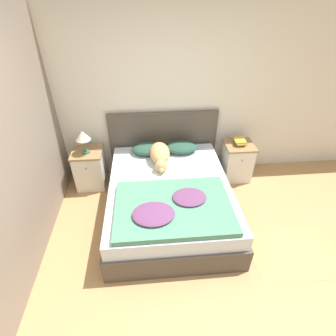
{
  "coord_description": "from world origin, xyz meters",
  "views": [
    {
      "loc": [
        -0.22,
        -1.53,
        2.61
      ],
      "look_at": [
        0.03,
        1.25,
        0.62
      ],
      "focal_mm": 28.0,
      "sensor_mm": 36.0,
      "label": 1
    }
  ],
  "objects": [
    {
      "name": "pillow_right",
      "position": [
        0.28,
        1.81,
        0.59
      ],
      "size": [
        0.48,
        0.34,
        0.14
      ],
      "color": "#284C3D",
      "rests_on": "bed"
    },
    {
      "name": "dog",
      "position": [
        -0.06,
        1.58,
        0.62
      ],
      "size": [
        0.28,
        0.72,
        0.22
      ],
      "color": "tan",
      "rests_on": "bed"
    },
    {
      "name": "bed",
      "position": [
        0.03,
        1.05,
        0.26
      ],
      "size": [
        1.58,
        1.96,
        0.52
      ],
      "color": "#4C4238",
      "rests_on": "ground_plane"
    },
    {
      "name": "table_lamp",
      "position": [
        -1.11,
        1.76,
        0.87
      ],
      "size": [
        0.2,
        0.2,
        0.34
      ],
      "color": "#336B4C",
      "rests_on": "nightstand_left"
    },
    {
      "name": "book_stack",
      "position": [
        1.16,
        1.81,
        0.64
      ],
      "size": [
        0.17,
        0.24,
        0.07
      ],
      "color": "#337547",
      "rests_on": "nightstand_right"
    },
    {
      "name": "rug",
      "position": [
        1.44,
        0.26,
        0.0
      ],
      "size": [
        1.06,
        0.72,
        0.0
      ],
      "color": "tan",
      "rests_on": "ground_plane"
    },
    {
      "name": "quilt",
      "position": [
        0.02,
        0.58,
        0.56
      ],
      "size": [
        1.3,
        0.93,
        0.11
      ],
      "color": "#4C8466",
      "rests_on": "bed"
    },
    {
      "name": "pillow_left",
      "position": [
        -0.22,
        1.81,
        0.59
      ],
      "size": [
        0.48,
        0.34,
        0.14
      ],
      "color": "#284C3D",
      "rests_on": "bed"
    },
    {
      "name": "ground_plane",
      "position": [
        0.0,
        0.0,
        0.0
      ],
      "size": [
        16.0,
        16.0,
        0.0
      ],
      "primitive_type": "plane",
      "color": "tan"
    },
    {
      "name": "wall_side_left",
      "position": [
        -1.53,
        1.05,
        1.27
      ],
      "size": [
        0.06,
        3.1,
        2.55
      ],
      "color": "gray",
      "rests_on": "ground_plane"
    },
    {
      "name": "wall_back",
      "position": [
        0.0,
        2.13,
        1.27
      ],
      "size": [
        9.0,
        0.06,
        2.55
      ],
      "color": "beige",
      "rests_on": "ground_plane"
    },
    {
      "name": "nightstand_right",
      "position": [
        1.17,
        1.79,
        0.3
      ],
      "size": [
        0.44,
        0.43,
        0.6
      ],
      "color": "silver",
      "rests_on": "ground_plane"
    },
    {
      "name": "headboard",
      "position": [
        0.03,
        2.06,
        0.55
      ],
      "size": [
        1.66,
        0.06,
        1.06
      ],
      "color": "#4C4238",
      "rests_on": "ground_plane"
    },
    {
      "name": "nightstand_left",
      "position": [
        -1.11,
        1.79,
        0.3
      ],
      "size": [
        0.44,
        0.43,
        0.6
      ],
      "color": "silver",
      "rests_on": "ground_plane"
    }
  ]
}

